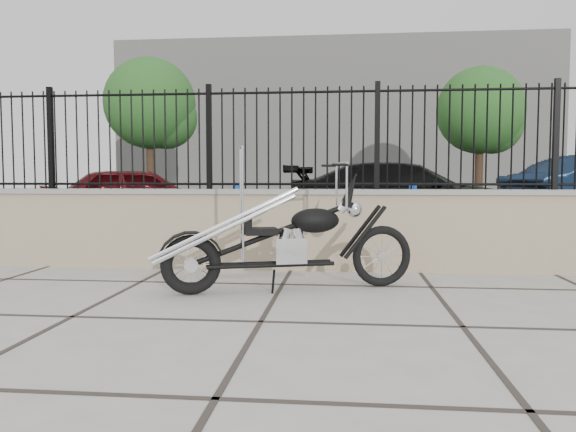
% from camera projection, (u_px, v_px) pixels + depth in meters
% --- Properties ---
extents(ground_plane, '(90.00, 90.00, 0.00)m').
position_uv_depth(ground_plane, '(261.00, 322.00, 4.26)').
color(ground_plane, '#99968E').
rests_on(ground_plane, ground).
extents(parking_lot, '(30.00, 30.00, 0.00)m').
position_uv_depth(parking_lot, '(324.00, 215.00, 16.67)').
color(parking_lot, black).
rests_on(parking_lot, ground).
extents(retaining_wall, '(14.00, 0.36, 0.96)m').
position_uv_depth(retaining_wall, '(292.00, 229.00, 6.71)').
color(retaining_wall, gray).
rests_on(retaining_wall, ground_plane).
extents(iron_fence, '(14.00, 0.08, 1.20)m').
position_uv_depth(iron_fence, '(292.00, 138.00, 6.64)').
color(iron_fence, black).
rests_on(iron_fence, retaining_wall).
extents(background_building, '(22.00, 6.00, 8.00)m').
position_uv_depth(background_building, '(334.00, 124.00, 30.29)').
color(background_building, beige).
rests_on(background_building, ground_plane).
extents(chopper_motorcycle, '(2.37, 1.11, 1.42)m').
position_uv_depth(chopper_motorcycle, '(285.00, 218.00, 5.39)').
color(chopper_motorcycle, black).
rests_on(chopper_motorcycle, ground_plane).
extents(car_red, '(4.23, 2.97, 1.34)m').
position_uv_depth(car_red, '(141.00, 198.00, 11.84)').
color(car_red, '#470A0E').
rests_on(car_red, parking_lot).
extents(car_black, '(5.05, 2.53, 1.41)m').
position_uv_depth(car_black, '(407.00, 197.00, 11.42)').
color(car_black, black).
rests_on(car_black, parking_lot).
extents(bollard_a, '(0.16, 0.16, 1.00)m').
position_uv_depth(bollard_a, '(237.00, 215.00, 8.88)').
color(bollard_a, '#0B2EAB').
rests_on(bollard_a, ground_plane).
extents(bollard_b, '(0.15, 0.15, 0.99)m').
position_uv_depth(bollard_b, '(412.00, 218.00, 8.32)').
color(bollard_b, '#0D26CD').
rests_on(bollard_b, ground_plane).
extents(tree_left, '(3.44, 3.44, 5.81)m').
position_uv_depth(tree_left, '(150.00, 99.00, 21.27)').
color(tree_left, '#382619').
rests_on(tree_left, ground_plane).
extents(tree_right, '(3.04, 3.04, 5.13)m').
position_uv_depth(tree_right, '(480.00, 106.00, 19.65)').
color(tree_right, '#382619').
rests_on(tree_right, ground_plane).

